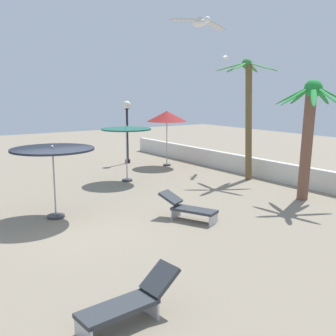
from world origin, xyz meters
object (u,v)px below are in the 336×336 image
Objects in this scene: lamp_post_1 at (127,121)px; patio_umbrella_0 at (167,117)px; patio_umbrella_2 at (126,133)px; lounge_chair_1 at (130,301)px; patio_umbrella_1 at (53,154)px; seagull_0 at (225,57)px; seagull_1 at (200,22)px; palm_tree_0 at (309,125)px; lounge_chair_0 at (188,207)px; palm_tree_1 at (248,104)px.

patio_umbrella_0 is at bearing 35.11° from lamp_post_1.
lounge_chair_1 is at bearing -28.52° from patio_umbrella_2.
patio_umbrella_0 is 9.92m from patio_umbrella_1.
lounge_chair_1 is at bearing -8.63° from patio_umbrella_1.
patio_umbrella_1 is 11.49m from seagull_0.
seagull_0 is at bearing 136.32° from seagull_1.
lounge_chair_1 is at bearing -28.72° from lamp_post_1.
patio_umbrella_2 is 1.29× the size of lounge_chair_1.
patio_umbrella_1 is 8.88m from palm_tree_0.
lounge_chair_0 is at bearing 144.60° from seagull_1.
seagull_1 is at bearing -22.44° from patio_umbrella_2.
patio_umbrella_2 is at bearing -29.19° from lamp_post_1.
seagull_1 is at bearing -64.39° from palm_tree_0.
patio_umbrella_1 is 2.17× the size of seagull_1.
palm_tree_0 is 2.28× the size of lounge_chair_0.
palm_tree_1 reaches higher than lamp_post_1.
patio_umbrella_1 is 5.66m from patio_umbrella_2.
lounge_chair_1 is 1.64× the size of seagull_1.
seagull_0 is (-10.24, 11.29, 5.23)m from lounge_chair_1.
palm_tree_0 is 0.81× the size of palm_tree_1.
palm_tree_0 is 2.27× the size of lounge_chair_1.
palm_tree_1 is 4.58× the size of seagull_1.
palm_tree_1 is at bearing 120.12° from lounge_chair_0.
palm_tree_1 is 7.21m from lamp_post_1.
lounge_chair_0 is 7.11m from seagull_1.
patio_umbrella_0 is 4.98m from palm_tree_1.
seagull_0 is at bearing 91.72° from patio_umbrella_2.
patio_umbrella_0 is at bearing -178.74° from palm_tree_0.
patio_umbrella_2 is 6.77m from seagull_0.
patio_umbrella_2 is at bearing 168.97° from lounge_chair_0.
patio_umbrella_2 is 1.30× the size of lounge_chair_0.
seagull_0 reaches higher than patio_umbrella_1.
patio_umbrella_0 is at bearing 121.30° from patio_umbrella_2.
palm_tree_0 reaches higher than lounge_chair_0.
lounge_chair_0 is at bearing -48.47° from seagull_0.
palm_tree_0 is 7.56m from seagull_0.
patio_umbrella_1 is 1.32× the size of lounge_chair_1.
palm_tree_0 is (8.74, 0.19, 0.11)m from patio_umbrella_0.
palm_tree_0 reaches higher than patio_umbrella_2.
palm_tree_0 is at bearing -16.49° from seagull_0.
patio_umbrella_0 reaches higher than patio_umbrella_1.
lamp_post_1 reaches higher than patio_umbrella_0.
patio_umbrella_1 is at bearing -52.18° from patio_umbrella_2.
patio_umbrella_1 is at bearing -110.22° from palm_tree_0.
patio_umbrella_1 reaches higher than lounge_chair_1.
lounge_chair_1 is (4.04, -4.30, -0.01)m from lounge_chair_0.
patio_umbrella_0 is 4.23m from seagull_0.
patio_umbrella_0 is at bearing -133.16° from seagull_0.
lounge_chair_1 is (10.06, -5.47, -1.77)m from patio_umbrella_2.
lounge_chair_1 is at bearing -46.74° from lounge_chair_0.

